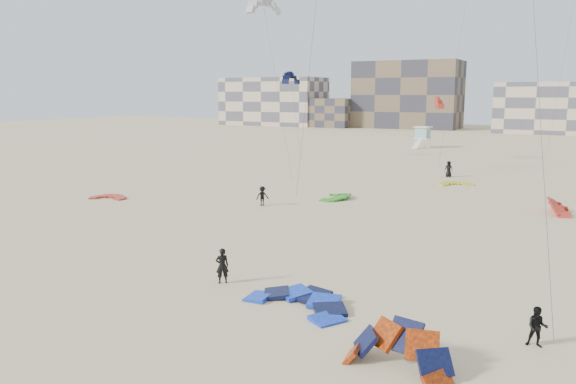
% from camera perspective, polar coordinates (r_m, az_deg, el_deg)
% --- Properties ---
extents(ground, '(320.00, 320.00, 0.00)m').
position_cam_1_polar(ground, '(25.66, -7.63, -11.61)').
color(ground, '#CFBE8B').
rests_on(ground, ground).
extents(kite_ground_blue, '(5.64, 5.82, 1.27)m').
position_cam_1_polar(kite_ground_blue, '(25.71, 1.09, -11.48)').
color(kite_ground_blue, '#253DF4').
rests_on(kite_ground_blue, ground).
extents(kite_ground_orange, '(4.57, 4.53, 3.93)m').
position_cam_1_polar(kite_ground_orange, '(20.66, 10.96, -17.29)').
color(kite_ground_orange, '#E14107').
rests_on(kite_ground_orange, ground).
extents(kite_ground_red, '(3.79, 3.93, 0.58)m').
position_cam_1_polar(kite_ground_red, '(53.47, -17.75, -0.63)').
color(kite_ground_red, '#E64B23').
rests_on(kite_ground_red, ground).
extents(kite_ground_green, '(4.50, 4.29, 1.37)m').
position_cam_1_polar(kite_ground_green, '(51.21, 4.78, -0.63)').
color(kite_ground_green, '#31991B').
rests_on(kite_ground_green, ground).
extents(kite_ground_red_far, '(3.88, 3.80, 3.51)m').
position_cam_1_polar(kite_ground_red_far, '(49.39, 25.85, -2.01)').
color(kite_ground_red_far, '#E64B23').
rests_on(kite_ground_red_far, ground).
extents(kite_ground_yellow, '(4.58, 4.64, 0.58)m').
position_cam_1_polar(kite_ground_yellow, '(61.06, 16.65, 0.70)').
color(kite_ground_yellow, yellow).
rests_on(kite_ground_yellow, ground).
extents(kitesurfer_main, '(0.78, 0.77, 1.81)m').
position_cam_1_polar(kitesurfer_main, '(28.50, -6.70, -7.45)').
color(kitesurfer_main, black).
rests_on(kitesurfer_main, ground).
extents(kitesurfer_b, '(0.81, 0.66, 1.56)m').
position_cam_1_polar(kitesurfer_b, '(23.53, 24.00, -12.43)').
color(kitesurfer_b, black).
rests_on(kitesurfer_b, ground).
extents(kitesurfer_c, '(1.19, 1.22, 1.67)m').
position_cam_1_polar(kitesurfer_c, '(47.53, -2.62, -0.41)').
color(kitesurfer_c, black).
rests_on(kitesurfer_c, ground).
extents(kitesurfer_e, '(0.90, 0.59, 1.84)m').
position_cam_1_polar(kitesurfer_e, '(66.45, 16.01, 2.26)').
color(kitesurfer_e, black).
rests_on(kitesurfer_e, ground).
extents(kite_fly_grey, '(8.96, 8.14, 18.96)m').
position_cam_1_polar(kite_fly_grey, '(62.70, -2.47, 18.25)').
color(kite_fly_grey, silver).
rests_on(kite_fly_grey, ground).
extents(kite_fly_navy, '(6.34, 7.34, 11.54)m').
position_cam_1_polar(kite_fly_navy, '(80.84, 0.29, 11.38)').
color(kite_fly_navy, '#0D1536').
rests_on(kite_fly_navy, ground).
extents(kite_fly_red, '(4.25, 3.97, 8.31)m').
position_cam_1_polar(kite_fly_red, '(81.24, 15.10, 8.65)').
color(kite_fly_red, '#E64B23').
rests_on(kite_fly_red, ground).
extents(lifeguard_tower_far, '(2.89, 5.20, 3.69)m').
position_cam_1_polar(lifeguard_tower_far, '(101.50, 13.51, 5.43)').
color(lifeguard_tower_far, white).
rests_on(lifeguard_tower_far, ground).
extents(condo_west_a, '(30.00, 15.00, 14.00)m').
position_cam_1_polar(condo_west_a, '(171.36, -1.47, 9.18)').
color(condo_west_a, beige).
rests_on(condo_west_a, ground).
extents(condo_west_b, '(28.00, 14.00, 18.00)m').
position_cam_1_polar(condo_west_b, '(159.52, 12.06, 9.63)').
color(condo_west_b, brown).
rests_on(condo_west_b, ground).
extents(condo_mid, '(32.00, 16.00, 12.00)m').
position_cam_1_polar(condo_mid, '(149.42, 26.61, 7.64)').
color(condo_mid, beige).
rests_on(condo_mid, ground).
extents(condo_fill_left, '(12.00, 10.00, 8.00)m').
position_cam_1_polar(condo_fill_left, '(160.73, 4.46, 8.03)').
color(condo_fill_left, brown).
rests_on(condo_fill_left, ground).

